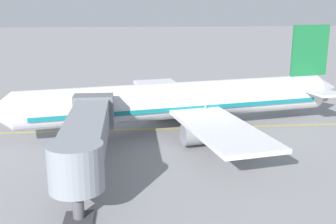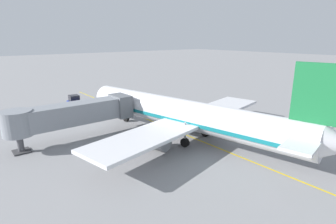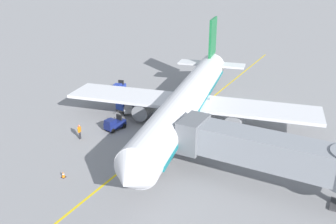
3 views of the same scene
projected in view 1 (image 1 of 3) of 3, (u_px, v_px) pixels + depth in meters
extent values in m
plane|color=gray|center=(189.00, 128.00, 44.12)|extent=(400.00, 400.00, 0.00)
cube|color=gold|center=(189.00, 128.00, 44.11)|extent=(0.24, 80.00, 0.01)
cylinder|color=silver|center=(179.00, 100.00, 42.23)|extent=(9.89, 32.11, 3.70)
cube|color=#14707A|center=(179.00, 105.00, 42.35)|extent=(9.43, 29.60, 0.44)
cone|color=silver|center=(325.00, 88.00, 46.94)|extent=(3.63, 3.36, 3.14)
cube|color=black|center=(19.00, 104.00, 37.83)|extent=(2.94, 1.62, 0.60)
cube|color=silver|center=(188.00, 106.00, 42.67)|extent=(30.44, 10.97, 0.36)
cylinder|color=gray|center=(200.00, 134.00, 37.67)|extent=(2.59, 3.53, 2.00)
cylinder|color=gray|center=(166.00, 106.00, 47.87)|extent=(2.59, 3.53, 2.00)
cube|color=#196B38|center=(310.00, 50.00, 45.19)|extent=(1.17, 4.38, 5.50)
cube|color=silver|center=(305.00, 87.00, 46.16)|extent=(10.32, 4.51, 0.24)
cylinder|color=black|center=(68.00, 135.00, 39.84)|extent=(0.66, 1.17, 1.10)
cylinder|color=gray|center=(67.00, 120.00, 39.45)|extent=(0.24, 0.24, 2.00)
cylinder|color=black|center=(205.00, 131.00, 41.34)|extent=(0.66, 1.17, 1.10)
cylinder|color=gray|center=(205.00, 116.00, 40.95)|extent=(0.24, 0.24, 2.00)
cylinder|color=black|center=(190.00, 119.00, 45.61)|extent=(0.66, 1.17, 1.10)
cylinder|color=gray|center=(190.00, 105.00, 45.21)|extent=(0.24, 0.24, 2.00)
cube|color=gray|center=(87.00, 132.00, 31.17)|extent=(13.88, 2.80, 2.60)
cube|color=slate|center=(94.00, 111.00, 37.09)|extent=(2.00, 3.50, 2.99)
cylinder|color=gray|center=(76.00, 167.00, 24.49)|extent=(3.36, 3.36, 2.86)
cylinder|color=#4C4C51|center=(78.00, 204.00, 25.10)|extent=(0.70, 0.70, 2.19)
cube|color=#38383A|center=(79.00, 219.00, 25.35)|extent=(1.80, 1.80, 0.16)
cube|color=silver|center=(172.00, 106.00, 51.07)|extent=(2.46, 2.72, 0.70)
cube|color=silver|center=(168.00, 102.00, 50.48)|extent=(1.45, 1.45, 0.44)
cube|color=black|center=(176.00, 100.00, 51.35)|extent=(0.77, 0.63, 0.64)
cylinder|color=black|center=(171.00, 101.00, 50.83)|extent=(0.22, 0.26, 0.54)
cylinder|color=black|center=(169.00, 111.00, 50.21)|extent=(0.50, 0.57, 0.56)
cylinder|color=black|center=(164.00, 109.00, 50.98)|extent=(0.50, 0.57, 0.56)
cylinder|color=black|center=(180.00, 108.00, 51.34)|extent=(0.50, 0.57, 0.56)
cylinder|color=black|center=(174.00, 107.00, 52.12)|extent=(0.50, 0.57, 0.56)
cube|color=#1E339E|center=(212.00, 95.00, 57.23)|extent=(1.73, 2.71, 0.70)
cube|color=#1E339E|center=(208.00, 91.00, 56.88)|extent=(1.23, 1.25, 0.44)
cube|color=black|center=(217.00, 90.00, 57.27)|extent=(0.85, 0.35, 0.64)
cylinder|color=black|center=(211.00, 90.00, 57.03)|extent=(0.14, 0.27, 0.54)
cylinder|color=black|center=(208.00, 99.00, 56.56)|extent=(0.32, 0.59, 0.56)
cylinder|color=black|center=(205.00, 97.00, 57.55)|extent=(0.32, 0.59, 0.56)
cylinder|color=black|center=(219.00, 98.00, 57.09)|extent=(0.32, 0.59, 0.56)
cylinder|color=black|center=(216.00, 96.00, 58.08)|extent=(0.32, 0.59, 0.56)
cube|color=navy|center=(131.00, 110.00, 49.11)|extent=(1.68, 2.69, 0.70)
cube|color=navy|center=(125.00, 105.00, 49.04)|extent=(1.21, 1.24, 0.44)
cube|color=black|center=(137.00, 105.00, 48.86)|extent=(0.85, 0.33, 0.64)
cylinder|color=black|center=(130.00, 105.00, 48.96)|extent=(0.13, 0.27, 0.54)
cylinder|color=black|center=(123.00, 114.00, 48.77)|extent=(0.31, 0.59, 0.56)
cylinder|color=black|center=(125.00, 111.00, 49.81)|extent=(0.31, 0.59, 0.56)
cylinder|color=black|center=(137.00, 114.00, 48.58)|extent=(0.31, 0.59, 0.56)
cylinder|color=black|center=(139.00, 112.00, 49.62)|extent=(0.31, 0.59, 0.56)
cube|color=#4C4C51|center=(172.00, 106.00, 51.77)|extent=(1.52, 2.32, 0.12)
cube|color=#233D9E|center=(172.00, 101.00, 51.62)|extent=(1.45, 2.21, 1.10)
cylinder|color=#4C4C51|center=(161.00, 106.00, 51.79)|extent=(0.14, 0.70, 0.07)
cylinder|color=black|center=(166.00, 109.00, 51.31)|extent=(0.16, 0.37, 0.36)
cylinder|color=black|center=(166.00, 107.00, 52.38)|extent=(0.16, 0.37, 0.36)
cylinder|color=black|center=(179.00, 109.00, 51.29)|extent=(0.16, 0.37, 0.36)
cylinder|color=black|center=(179.00, 107.00, 52.36)|extent=(0.16, 0.37, 0.36)
cube|color=#4C4C51|center=(195.00, 105.00, 52.45)|extent=(1.52, 2.32, 0.12)
cube|color=#999EA3|center=(195.00, 100.00, 52.30)|extent=(1.45, 2.21, 1.10)
cylinder|color=#4C4C51|center=(183.00, 105.00, 52.47)|extent=(0.14, 0.70, 0.07)
cylinder|color=black|center=(188.00, 108.00, 51.99)|extent=(0.16, 0.37, 0.36)
cylinder|color=black|center=(188.00, 106.00, 53.06)|extent=(0.16, 0.37, 0.36)
cylinder|color=black|center=(201.00, 108.00, 51.97)|extent=(0.16, 0.37, 0.36)
cylinder|color=black|center=(201.00, 106.00, 53.04)|extent=(0.16, 0.37, 0.36)
cylinder|color=#232328|center=(100.00, 108.00, 50.74)|extent=(0.15, 0.15, 0.85)
cylinder|color=#232328|center=(99.00, 108.00, 50.67)|extent=(0.15, 0.15, 0.85)
cube|color=orange|center=(99.00, 102.00, 50.52)|extent=(0.34, 0.43, 0.60)
cylinder|color=orange|center=(101.00, 103.00, 50.62)|extent=(0.15, 0.24, 0.57)
cylinder|color=orange|center=(97.00, 103.00, 50.44)|extent=(0.15, 0.24, 0.57)
sphere|color=tan|center=(99.00, 99.00, 50.41)|extent=(0.22, 0.22, 0.22)
cube|color=red|center=(99.00, 99.00, 50.40)|extent=(0.15, 0.28, 0.10)
cube|color=black|center=(37.00, 122.00, 46.43)|extent=(0.36, 0.36, 0.04)
cone|color=orange|center=(37.00, 119.00, 46.36)|extent=(0.30, 0.30, 0.55)
cylinder|color=white|center=(36.00, 119.00, 46.35)|extent=(0.21, 0.21, 0.06)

